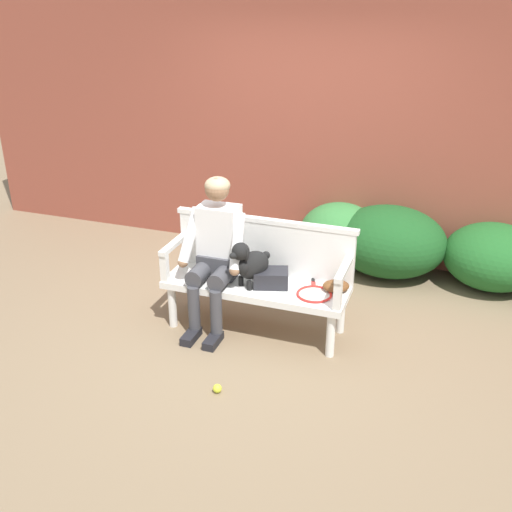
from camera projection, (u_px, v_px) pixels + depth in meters
name	position (u px, v px, depth m)	size (l,w,h in m)	color
ground_plane	(256.00, 328.00, 5.25)	(40.00, 40.00, 0.00)	#7A664C
brick_garden_fence	(316.00, 131.00, 6.32)	(8.00, 0.30, 2.63)	brown
hedge_bush_far_right	(389.00, 241.00, 6.10)	(1.14, 0.94, 0.71)	#194C1E
hedge_bush_mid_left	(493.00, 257.00, 5.84)	(0.95, 0.86, 0.64)	#1E5B23
hedge_bush_mid_right	(340.00, 235.00, 6.31)	(0.85, 0.77, 0.67)	#337538
garden_bench	(256.00, 289.00, 5.09)	(1.55, 0.51, 0.44)	white
bench_backrest	(265.00, 245.00, 5.15)	(1.59, 0.06, 0.50)	white
bench_armrest_left_end	(171.00, 253.00, 5.13)	(0.06, 0.51, 0.28)	white
bench_armrest_right_end	(342.00, 279.00, 4.69)	(0.06, 0.51, 0.28)	white
person_seated	(216.00, 248.00, 5.05)	(0.56, 0.65, 1.31)	black
dog_on_bench	(250.00, 263.00, 4.94)	(0.32, 0.40, 0.41)	black
tennis_racket	(314.00, 292.00, 4.90)	(0.36, 0.58, 0.03)	red
baseball_glove	(336.00, 286.00, 4.92)	(0.22, 0.17, 0.09)	brown
sports_bag	(271.00, 278.00, 5.00)	(0.28, 0.20, 0.14)	#232328
tennis_ball	(217.00, 388.00, 4.43)	(0.07, 0.07, 0.07)	#CCDB33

